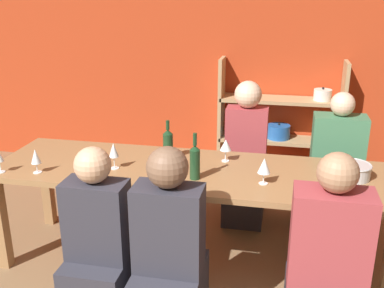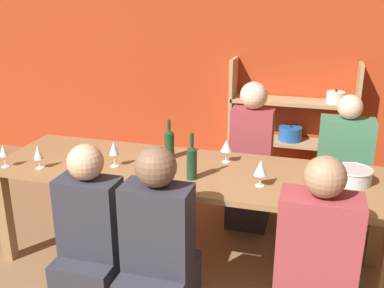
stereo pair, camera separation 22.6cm
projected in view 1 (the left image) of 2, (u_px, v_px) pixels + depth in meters
The scene contains 17 objects.
wall_back_red at pixel (223, 48), 4.70m from camera, with size 8.80×0.06×2.70m.
shelf_unit at pixel (282, 136), 4.67m from camera, with size 1.25×0.30×1.28m.
dining_table at pixel (189, 180), 3.16m from camera, with size 2.78×0.82×0.75m.
mixing_bowl at pixel (352, 170), 2.97m from camera, with size 0.25×0.25×0.10m.
wine_bottle_green at pixel (168, 143), 3.29m from camera, with size 0.07×0.07×0.29m.
wine_bottle_dark at pixel (195, 161), 2.94m from camera, with size 0.07×0.07×0.32m.
wine_glass_white_a at pixel (36, 157), 3.04m from camera, with size 0.07×0.07×0.17m.
wine_glass_red_a at pixel (226, 146), 3.24m from camera, with size 0.08×0.08×0.17m.
wine_glass_white_b at pixel (264, 166), 2.86m from camera, with size 0.08×0.08×0.18m.
wine_glass_red_b at pixel (80, 162), 2.93m from camera, with size 0.07×0.07×0.17m.
wine_glass_white_c at pixel (114, 151), 3.10m from camera, with size 0.07×0.07×0.19m.
wine_glass_white_d at pixel (329, 184), 2.65m from camera, with size 0.06×0.06×0.15m.
person_near_a at pixel (100, 257), 2.69m from camera, with size 0.37×0.46×1.12m.
person_far_a at pixel (245, 169), 3.85m from camera, with size 0.34×0.43×1.24m.
person_near_b at pixel (325, 287), 2.39m from camera, with size 0.40×0.50×1.20m.
person_far_b at pixel (334, 181), 3.73m from camera, with size 0.41×0.52×1.18m.
person_near_c at pixel (169, 268), 2.55m from camera, with size 0.38×0.48×1.17m.
Camera 1 is at (0.64, -0.91, 1.95)m, focal length 42.00 mm.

